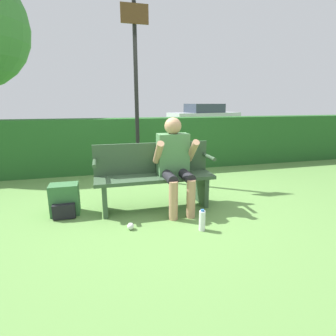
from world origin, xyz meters
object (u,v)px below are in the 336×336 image
(person_seated, at_px, (175,160))
(parked_car, at_px, (204,115))
(water_bottle, at_px, (202,220))
(signpost, at_px, (136,83))
(park_bench, at_px, (154,175))
(backpack, at_px, (65,200))

(person_seated, bearing_deg, parked_car, 66.13)
(water_bottle, relative_size, signpost, 0.08)
(park_bench, distance_m, backpack, 1.19)
(backpack, relative_size, parked_car, 0.09)
(water_bottle, bearing_deg, signpost, 100.43)
(signpost, distance_m, parked_car, 12.30)
(park_bench, bearing_deg, parked_car, 64.94)
(person_seated, bearing_deg, park_bench, 154.90)
(signpost, relative_size, parked_car, 0.65)
(person_seated, height_order, water_bottle, person_seated)
(person_seated, distance_m, parked_car, 13.44)
(person_seated, xyz_separation_m, water_bottle, (0.12, -0.70, -0.56))
(person_seated, bearing_deg, backpack, 173.92)
(parked_car, bearing_deg, person_seated, -124.41)
(backpack, xyz_separation_m, signpost, (1.14, 1.31, 1.54))
(park_bench, distance_m, parked_car, 13.44)
(backpack, bearing_deg, park_bench, -1.59)
(signpost, bearing_deg, person_seated, -79.32)
(parked_car, bearing_deg, park_bench, -125.60)
(person_seated, relative_size, water_bottle, 4.87)
(water_bottle, bearing_deg, park_bench, 114.66)
(backpack, height_order, water_bottle, backpack)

